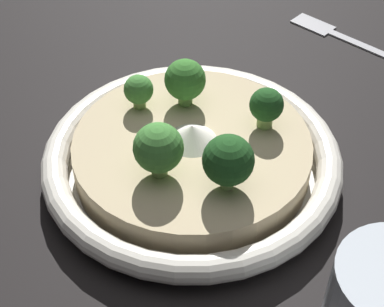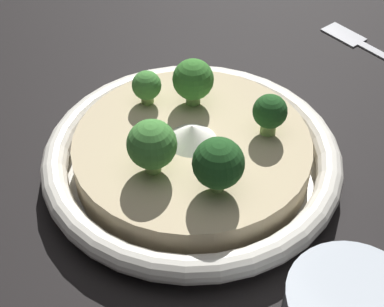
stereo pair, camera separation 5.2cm
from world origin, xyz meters
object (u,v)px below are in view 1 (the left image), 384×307
Objects in this scene: broccoli_front_left at (266,106)px; broccoli_right at (185,80)px; fork_utensil at (341,36)px; broccoli_left at (228,161)px; broccoli_back_left at (158,149)px; broccoli_back_right at (139,90)px; risotto_bowl at (192,157)px.

broccoli_right is (0.07, 0.03, 0.00)m from broccoli_front_left.
fork_utensil is (0.02, -0.25, -0.06)m from broccoli_right.
broccoli_left is at bearing 158.29° from broccoli_right.
broccoli_back_left is 0.29× the size of fork_utensil.
broccoli_back_right is 0.67× the size of broccoli_back_left.
fork_utensil is at bearing -90.97° from broccoli_back_right.
broccoli_front_left is at bearing -142.98° from broccoli_back_right.
fork_utensil is at bearing -67.44° from broccoli_left.
broccoli_left is (-0.13, 0.01, 0.01)m from broccoli_back_right.
risotto_bowl is 0.29m from fork_utensil.
broccoli_back_right is 0.20× the size of fork_utensil.
broccoli_front_left is 0.08m from broccoli_left.
broccoli_front_left is 0.24m from fork_utensil.
broccoli_back_right is at bearing -25.34° from broccoli_back_left.
broccoli_back_right is 0.09m from broccoli_back_left.
fork_utensil is (0.08, -0.32, -0.06)m from broccoli_back_left.
broccoli_back_left reaches higher than broccoli_back_right.
broccoli_right reaches higher than risotto_bowl.
risotto_bowl is 5.42× the size of broccoli_left.
broccoli_back_right is at bearing 57.52° from broccoli_right.
risotto_bowl is 0.07m from broccoli_right.
broccoli_front_left reaches higher than risotto_bowl.
broccoli_left is at bearing 167.71° from risotto_bowl.
risotto_bowl is 1.59× the size of fork_utensil.
broccoli_front_left reaches higher than broccoli_back_right.
broccoli_front_left is 1.17× the size of broccoli_back_right.
broccoli_front_left is at bearing -65.63° from broccoli_left.
risotto_bowl is 6.91× the size of broccoli_front_left.
broccoli_left reaches higher than broccoli_back_right.
fork_utensil is at bearing -68.08° from broccoli_front_left.
fork_utensil is (0.06, -0.28, -0.02)m from risotto_bowl.
broccoli_right is at bearing -51.73° from broccoli_back_left.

